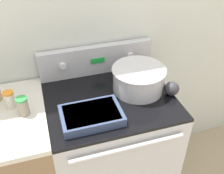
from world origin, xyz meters
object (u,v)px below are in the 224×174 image
object	(u,v)px
mixing_bowl	(139,78)
casserole_dish	(91,115)
spice_jar_orange_cap	(10,100)
spice_jar_green_cap	(23,106)
ladle	(171,88)

from	to	relation	value
mixing_bowl	casserole_dish	bearing A→B (deg)	-152.00
mixing_bowl	spice_jar_orange_cap	distance (m)	0.74
mixing_bowl	spice_jar_green_cap	distance (m)	0.67
mixing_bowl	spice_jar_orange_cap	world-z (taller)	mixing_bowl
mixing_bowl	spice_jar_green_cap	bearing A→B (deg)	-176.10
casserole_dish	ladle	world-z (taller)	ladle
mixing_bowl	spice_jar_orange_cap	xyz separation A→B (m)	(-0.74, 0.04, -0.02)
ladle	spice_jar_orange_cap	xyz separation A→B (m)	(-0.91, 0.13, 0.02)
mixing_bowl	casserole_dish	xyz separation A→B (m)	(-0.33, -0.18, -0.05)
casserole_dish	spice_jar_green_cap	xyz separation A→B (m)	(-0.34, 0.13, 0.04)
ladle	spice_jar_green_cap	world-z (taller)	spice_jar_green_cap
spice_jar_green_cap	ladle	bearing A→B (deg)	-3.42
casserole_dish	ladle	distance (m)	0.51
spice_jar_green_cap	spice_jar_orange_cap	bearing A→B (deg)	128.73
casserole_dish	spice_jar_orange_cap	world-z (taller)	spice_jar_orange_cap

